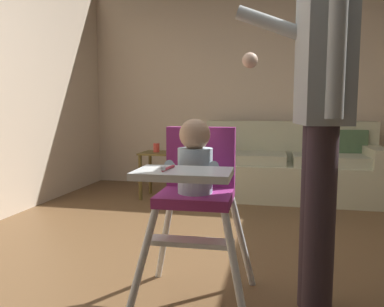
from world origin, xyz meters
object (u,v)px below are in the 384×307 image
sippy_cup (156,148)px  wall_clock (324,25)px  high_chair (196,179)px  side_table (159,164)px  adult_standing (320,112)px  couch (289,168)px

sippy_cup → wall_clock: 2.49m
high_chair → side_table: (-0.90, 2.26, -0.27)m
high_chair → wall_clock: 3.50m
high_chair → adult_standing: adult_standing is taller
side_table → wall_clock: wall_clock is taller
couch → wall_clock: (0.38, 0.48, 1.68)m
high_chair → adult_standing: (0.58, 0.06, 0.33)m
adult_standing → side_table: adult_standing is taller
high_chair → sippy_cup: high_chair is taller
couch → adult_standing: bearing=0.8°
side_table → adult_standing: bearing=-56.2°
couch → wall_clock: wall_clock is taller
side_table → sippy_cup: sippy_cup is taller
couch → sippy_cup: couch is taller
side_table → high_chair: bearing=-68.4°
adult_standing → side_table: size_ratio=3.33×
adult_standing → wall_clock: bearing=-102.0°
high_chair → side_table: 2.45m
high_chair → sippy_cup: size_ratio=9.56×
side_table → couch: bearing=13.7°
couch → adult_standing: (0.03, -2.56, 0.65)m
couch → wall_clock: size_ratio=6.83×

